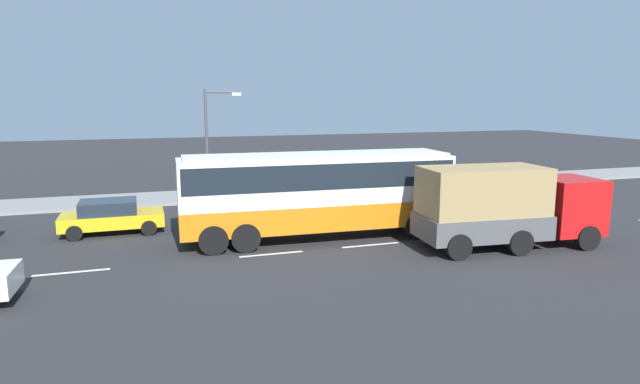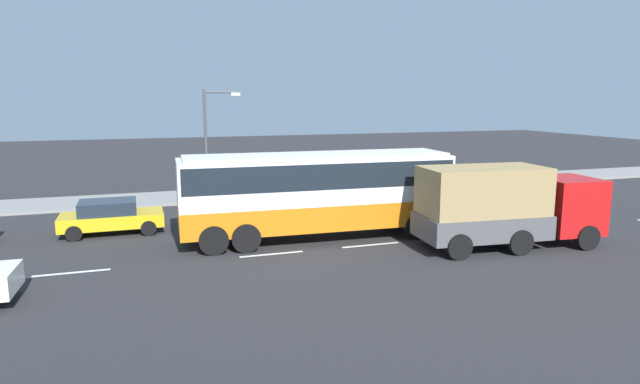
{
  "view_description": "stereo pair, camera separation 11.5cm",
  "coord_description": "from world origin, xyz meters",
  "px_view_note": "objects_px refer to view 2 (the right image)",
  "views": [
    {
      "loc": [
        -6.23,
        -21.55,
        5.73
      ],
      "look_at": [
        0.59,
        -0.85,
        1.92
      ],
      "focal_mm": 30.28,
      "sensor_mm": 36.0,
      "label": 1
    },
    {
      "loc": [
        -6.34,
        -21.52,
        5.73
      ],
      "look_at": [
        0.59,
        -0.85,
        1.92
      ],
      "focal_mm": 30.28,
      "sensor_mm": 36.0,
      "label": 2
    }
  ],
  "objects_px": {
    "pedestrian_at_crossing": "(302,175)",
    "pedestrian_near_curb": "(293,175)",
    "cargo_truck": "(506,204)",
    "car_yellow_taxi": "(111,216)",
    "coach_bus": "(317,187)",
    "street_lamp": "(210,136)"
  },
  "relations": [
    {
      "from": "pedestrian_near_curb",
      "to": "car_yellow_taxi",
      "type": "bearing_deg",
      "value": -53.25
    },
    {
      "from": "cargo_truck",
      "to": "car_yellow_taxi",
      "type": "relative_size",
      "value": 1.75
    },
    {
      "from": "cargo_truck",
      "to": "car_yellow_taxi",
      "type": "xyz_separation_m",
      "value": [
        -14.58,
        7.13,
        -0.92
      ]
    },
    {
      "from": "car_yellow_taxi",
      "to": "pedestrian_near_curb",
      "type": "distance_m",
      "value": 12.24
    },
    {
      "from": "cargo_truck",
      "to": "car_yellow_taxi",
      "type": "height_order",
      "value": "cargo_truck"
    },
    {
      "from": "coach_bus",
      "to": "cargo_truck",
      "type": "distance_m",
      "value": 7.39
    },
    {
      "from": "coach_bus",
      "to": "pedestrian_at_crossing",
      "type": "xyz_separation_m",
      "value": [
        2.52,
        10.65,
        -1.05
      ]
    },
    {
      "from": "car_yellow_taxi",
      "to": "pedestrian_near_curb",
      "type": "relative_size",
      "value": 2.48
    },
    {
      "from": "cargo_truck",
      "to": "street_lamp",
      "type": "distance_m",
      "value": 16.08
    },
    {
      "from": "pedestrian_at_crossing",
      "to": "pedestrian_near_curb",
      "type": "bearing_deg",
      "value": -15.69
    },
    {
      "from": "pedestrian_at_crossing",
      "to": "street_lamp",
      "type": "height_order",
      "value": "street_lamp"
    },
    {
      "from": "coach_bus",
      "to": "car_yellow_taxi",
      "type": "height_order",
      "value": "coach_bus"
    },
    {
      "from": "pedestrian_at_crossing",
      "to": "street_lamp",
      "type": "distance_m",
      "value": 6.33
    },
    {
      "from": "pedestrian_near_curb",
      "to": "pedestrian_at_crossing",
      "type": "bearing_deg",
      "value": 96.82
    },
    {
      "from": "street_lamp",
      "to": "cargo_truck",
      "type": "bearing_deg",
      "value": -53.11
    },
    {
      "from": "cargo_truck",
      "to": "pedestrian_near_curb",
      "type": "bearing_deg",
      "value": 112.57
    },
    {
      "from": "pedestrian_near_curb",
      "to": "coach_bus",
      "type": "bearing_deg",
      "value": -8.48
    },
    {
      "from": "pedestrian_at_crossing",
      "to": "street_lamp",
      "type": "relative_size",
      "value": 0.28
    },
    {
      "from": "car_yellow_taxi",
      "to": "coach_bus",
      "type": "bearing_deg",
      "value": -24.42
    },
    {
      "from": "coach_bus",
      "to": "cargo_truck",
      "type": "xyz_separation_m",
      "value": [
        6.49,
        -3.51,
        -0.49
      ]
    },
    {
      "from": "coach_bus",
      "to": "pedestrian_at_crossing",
      "type": "height_order",
      "value": "coach_bus"
    },
    {
      "from": "pedestrian_near_curb",
      "to": "street_lamp",
      "type": "xyz_separation_m",
      "value": [
        -5.04,
        -1.35,
        2.57
      ]
    }
  ]
}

